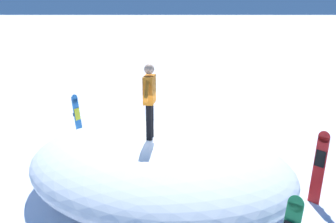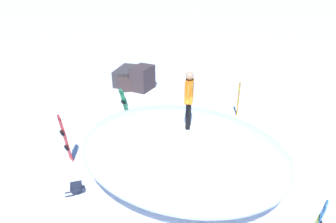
{
  "view_description": "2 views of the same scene",
  "coord_description": "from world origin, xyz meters",
  "px_view_note": "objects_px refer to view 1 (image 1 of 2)",
  "views": [
    {
      "loc": [
        8.61,
        0.06,
        4.45
      ],
      "look_at": [
        0.4,
        0.04,
        2.05
      ],
      "focal_mm": 40.59,
      "sensor_mm": 36.0,
      "label": 1
    },
    {
      "loc": [
        -7.2,
        0.06,
        5.66
      ],
      "look_at": [
        0.64,
        0.22,
        1.88
      ],
      "focal_mm": 32.03,
      "sensor_mm": 36.0,
      "label": 2
    }
  ],
  "objects_px": {
    "snowboard_primary_upright": "(319,166)",
    "backpack_far": "(267,167)",
    "snowboarder_standing": "(150,96)"
  },
  "relations": [
    {
      "from": "snowboard_primary_upright",
      "to": "backpack_far",
      "type": "bearing_deg",
      "value": -153.9
    },
    {
      "from": "snowboard_primary_upright",
      "to": "backpack_far",
      "type": "distance_m",
      "value": 1.83
    },
    {
      "from": "snowboarder_standing",
      "to": "backpack_far",
      "type": "bearing_deg",
      "value": 111.83
    },
    {
      "from": "snowboarder_standing",
      "to": "backpack_far",
      "type": "xyz_separation_m",
      "value": [
        -1.23,
        3.07,
        -2.26
      ]
    },
    {
      "from": "snowboarder_standing",
      "to": "backpack_far",
      "type": "distance_m",
      "value": 4.01
    },
    {
      "from": "backpack_far",
      "to": "snowboarder_standing",
      "type": "bearing_deg",
      "value": -68.17
    },
    {
      "from": "snowboarder_standing",
      "to": "snowboard_primary_upright",
      "type": "relative_size",
      "value": 1.0
    },
    {
      "from": "snowboarder_standing",
      "to": "backpack_far",
      "type": "relative_size",
      "value": 2.91
    },
    {
      "from": "snowboard_primary_upright",
      "to": "backpack_far",
      "type": "relative_size",
      "value": 2.92
    },
    {
      "from": "backpack_far",
      "to": "snowboard_primary_upright",
      "type": "bearing_deg",
      "value": 26.1
    }
  ]
}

